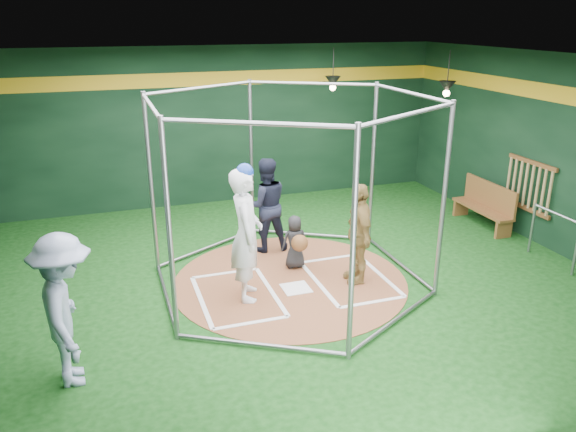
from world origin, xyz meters
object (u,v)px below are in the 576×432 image
object	(u,v)px
visitor_leopard	(358,233)
umpire	(265,205)
dugout_bench	(486,204)
batter_figure	(246,233)

from	to	relation	value
visitor_leopard	umpire	size ratio (longest dim) A/B	0.95
umpire	dugout_bench	world-z (taller)	umpire
batter_figure	dugout_bench	distance (m)	5.63
batter_figure	visitor_leopard	xyz separation A→B (m)	(1.83, -0.02, -0.22)
batter_figure	dugout_bench	size ratio (longest dim) A/B	1.34
batter_figure	dugout_bench	xyz separation A→B (m)	(5.41, 1.47, -0.59)
visitor_leopard	umpire	bearing A→B (deg)	-139.34
visitor_leopard	dugout_bench	xyz separation A→B (m)	(3.58, 1.49, -0.37)
visitor_leopard	dugout_bench	size ratio (longest dim) A/B	1.05
visitor_leopard	dugout_bench	bearing A→B (deg)	121.91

